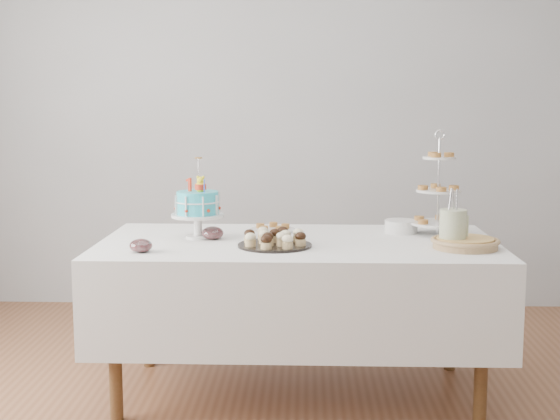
{
  "coord_description": "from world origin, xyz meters",
  "views": [
    {
      "loc": [
        0.04,
        -3.42,
        1.45
      ],
      "look_at": [
        -0.09,
        0.3,
        0.92
      ],
      "focal_mm": 50.0,
      "sensor_mm": 36.0,
      "label": 1
    }
  ],
  "objects_px": {
    "pie": "(465,242)",
    "utensil_pitcher": "(453,227)",
    "birthday_cake": "(198,217)",
    "cupcake_tray": "(275,238)",
    "tiered_stand": "(438,191)",
    "jam_bowl_b": "(213,233)",
    "table": "(298,287)",
    "pastry_plate": "(273,228)",
    "plate_stack": "(401,226)",
    "jam_bowl_a": "(141,246)"
  },
  "relations": [
    {
      "from": "table",
      "to": "tiered_stand",
      "type": "distance_m",
      "value": 0.86
    },
    {
      "from": "jam_bowl_a",
      "to": "jam_bowl_b",
      "type": "height_order",
      "value": "jam_bowl_b"
    },
    {
      "from": "cupcake_tray",
      "to": "plate_stack",
      "type": "distance_m",
      "value": 0.75
    },
    {
      "from": "cupcake_tray",
      "to": "plate_stack",
      "type": "bearing_deg",
      "value": 32.41
    },
    {
      "from": "tiered_stand",
      "to": "utensil_pitcher",
      "type": "distance_m",
      "value": 0.39
    },
    {
      "from": "plate_stack",
      "to": "utensil_pitcher",
      "type": "distance_m",
      "value": 0.47
    },
    {
      "from": "jam_bowl_b",
      "to": "plate_stack",
      "type": "bearing_deg",
      "value": 13.3
    },
    {
      "from": "birthday_cake",
      "to": "utensil_pitcher",
      "type": "xyz_separation_m",
      "value": [
        1.21,
        -0.22,
        -0.01
      ]
    },
    {
      "from": "pastry_plate",
      "to": "jam_bowl_a",
      "type": "height_order",
      "value": "jam_bowl_a"
    },
    {
      "from": "table",
      "to": "plate_stack",
      "type": "relative_size",
      "value": 11.34
    },
    {
      "from": "table",
      "to": "plate_stack",
      "type": "height_order",
      "value": "plate_stack"
    },
    {
      "from": "birthday_cake",
      "to": "pastry_plate",
      "type": "height_order",
      "value": "birthday_cake"
    },
    {
      "from": "pastry_plate",
      "to": "jam_bowl_b",
      "type": "xyz_separation_m",
      "value": [
        -0.28,
        -0.25,
        0.01
      ]
    },
    {
      "from": "birthday_cake",
      "to": "cupcake_tray",
      "type": "relative_size",
      "value": 1.15
    },
    {
      "from": "pastry_plate",
      "to": "utensil_pitcher",
      "type": "relative_size",
      "value": 0.86
    },
    {
      "from": "cupcake_tray",
      "to": "pie",
      "type": "distance_m",
      "value": 0.88
    },
    {
      "from": "tiered_stand",
      "to": "table",
      "type": "bearing_deg",
      "value": -163.85
    },
    {
      "from": "jam_bowl_a",
      "to": "birthday_cake",
      "type": "bearing_deg",
      "value": 59.8
    },
    {
      "from": "birthday_cake",
      "to": "pastry_plate",
      "type": "bearing_deg",
      "value": 55.67
    },
    {
      "from": "jam_bowl_a",
      "to": "plate_stack",
      "type": "bearing_deg",
      "value": 24.48
    },
    {
      "from": "birthday_cake",
      "to": "jam_bowl_a",
      "type": "height_order",
      "value": "birthday_cake"
    },
    {
      "from": "pie",
      "to": "utensil_pitcher",
      "type": "bearing_deg",
      "value": -176.13
    },
    {
      "from": "utensil_pitcher",
      "to": "table",
      "type": "bearing_deg",
      "value": 172.41
    },
    {
      "from": "pie",
      "to": "plate_stack",
      "type": "relative_size",
      "value": 1.86
    },
    {
      "from": "cupcake_tray",
      "to": "pastry_plate",
      "type": "bearing_deg",
      "value": 93.92
    },
    {
      "from": "plate_stack",
      "to": "jam_bowl_b",
      "type": "distance_m",
      "value": 0.97
    },
    {
      "from": "jam_bowl_a",
      "to": "jam_bowl_b",
      "type": "relative_size",
      "value": 0.95
    },
    {
      "from": "birthday_cake",
      "to": "cupcake_tray",
      "type": "bearing_deg",
      "value": -4.45
    },
    {
      "from": "table",
      "to": "cupcake_tray",
      "type": "bearing_deg",
      "value": -125.73
    },
    {
      "from": "tiered_stand",
      "to": "jam_bowl_b",
      "type": "relative_size",
      "value": 4.9
    },
    {
      "from": "table",
      "to": "pie",
      "type": "distance_m",
      "value": 0.83
    },
    {
      "from": "birthday_cake",
      "to": "jam_bowl_b",
      "type": "relative_size",
      "value": 3.69
    },
    {
      "from": "pastry_plate",
      "to": "utensil_pitcher",
      "type": "xyz_separation_m",
      "value": [
        0.85,
        -0.45,
        0.08
      ]
    },
    {
      "from": "table",
      "to": "utensil_pitcher",
      "type": "bearing_deg",
      "value": -13.38
    },
    {
      "from": "plate_stack",
      "to": "jam_bowl_b",
      "type": "bearing_deg",
      "value": -166.7
    },
    {
      "from": "tiered_stand",
      "to": "utensil_pitcher",
      "type": "xyz_separation_m",
      "value": [
        0.01,
        -0.37,
        -0.12
      ]
    },
    {
      "from": "tiered_stand",
      "to": "jam_bowl_b",
      "type": "xyz_separation_m",
      "value": [
        -1.13,
        -0.17,
        -0.19
      ]
    },
    {
      "from": "plate_stack",
      "to": "tiered_stand",
      "type": "bearing_deg",
      "value": -15.6
    },
    {
      "from": "pastry_plate",
      "to": "jam_bowl_b",
      "type": "bearing_deg",
      "value": -138.33
    },
    {
      "from": "tiered_stand",
      "to": "pastry_plate",
      "type": "height_order",
      "value": "tiered_stand"
    },
    {
      "from": "pastry_plate",
      "to": "jam_bowl_a",
      "type": "relative_size",
      "value": 2.31
    },
    {
      "from": "birthday_cake",
      "to": "plate_stack",
      "type": "height_order",
      "value": "birthday_cake"
    },
    {
      "from": "cupcake_tray",
      "to": "utensil_pitcher",
      "type": "xyz_separation_m",
      "value": [
        0.82,
        -0.02,
        0.06
      ]
    },
    {
      "from": "table",
      "to": "birthday_cake",
      "type": "relative_size",
      "value": 4.8
    },
    {
      "from": "tiered_stand",
      "to": "plate_stack",
      "type": "xyz_separation_m",
      "value": [
        -0.18,
        0.05,
        -0.19
      ]
    },
    {
      "from": "birthday_cake",
      "to": "utensil_pitcher",
      "type": "distance_m",
      "value": 1.23
    },
    {
      "from": "jam_bowl_a",
      "to": "utensil_pitcher",
      "type": "bearing_deg",
      "value": 5.52
    },
    {
      "from": "utensil_pitcher",
      "to": "cupcake_tray",
      "type": "bearing_deg",
      "value": -175.64
    },
    {
      "from": "jam_bowl_b",
      "to": "table",
      "type": "bearing_deg",
      "value": -4.01
    },
    {
      "from": "cupcake_tray",
      "to": "tiered_stand",
      "type": "xyz_separation_m",
      "value": [
        0.81,
        0.35,
        0.18
      ]
    }
  ]
}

